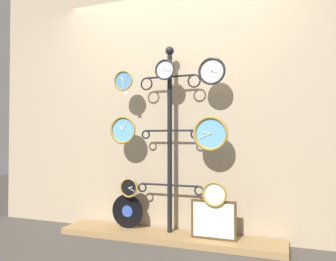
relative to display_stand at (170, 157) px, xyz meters
The scene contains 14 objects.
ground_plane 0.89m from the display_stand, 90.00° to the right, with size 12.00×12.00×0.00m, color #47423D.
shop_wall 0.63m from the display_stand, 90.00° to the left, with size 4.40×0.04×2.80m.
low_shelf 0.77m from the display_stand, 90.00° to the right, with size 2.20×0.36×0.06m.
display_stand is the anchor object (origin of this frame).
clock_top_left 0.90m from the display_stand, 166.34° to the right, with size 0.21×0.04×0.21m.
clock_top_center 0.86m from the display_stand, 97.22° to the right, with size 0.20×0.04×0.20m.
clock_top_right 0.92m from the display_stand, 11.52° to the right, with size 0.26×0.04×0.26m.
clock_middle_left 0.55m from the display_stand, 169.95° to the right, with size 0.29×0.04×0.29m.
clock_middle_right 0.50m from the display_stand, 11.61° to the right, with size 0.33×0.04×0.33m.
clock_bottom_left 0.52m from the display_stand, 169.19° to the right, with size 0.20×0.04×0.20m.
clock_bottom_right 0.58m from the display_stand, 12.80° to the right, with size 0.23×0.04×0.23m.
vinyl_record 0.72m from the display_stand, behind, with size 0.35×0.01×0.35m.
picture_frame 0.72m from the display_stand, 10.68° to the right, with size 0.42×0.02×0.36m.
price_tag_upper 0.78m from the display_stand, 165.13° to the right, with size 0.04×0.00×0.03m.
Camera 1 is at (1.09, -2.63, 0.99)m, focal length 35.00 mm.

